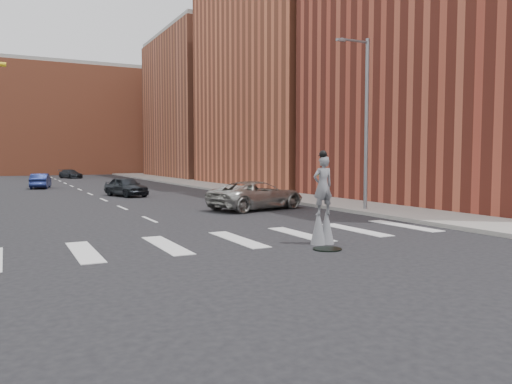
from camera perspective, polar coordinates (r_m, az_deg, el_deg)
name	(u,v)px	position (r m, az deg, el deg)	size (l,w,h in m)	color
ground_plane	(214,247)	(16.19, -4.80, -6.30)	(160.00, 160.00, 0.00)	black
sidewalk_right	(240,189)	(43.93, -1.89, 0.34)	(5.00, 90.00, 0.18)	gray
manhole	(327,249)	(15.86, 8.15, -6.47)	(0.90, 0.90, 0.04)	black
building_near	(483,32)	(36.95, 24.47, 16.33)	(16.00, 20.00, 22.00)	maroon
building_mid	(302,69)	(53.56, 5.27, 13.78)	(16.00, 22.00, 24.00)	#BB5B3A
building_far	(215,109)	(74.57, -4.71, 9.46)	(16.00, 22.00, 20.00)	#A6583D
building_backdrop	(79,122)	(93.74, -19.57, 7.51)	(26.00, 14.00, 18.00)	#BB5B3A
streetlight	(365,119)	(26.82, 12.36, 8.20)	(2.05, 0.20, 9.00)	slate
stilt_performer	(323,205)	(16.68, 7.63, -1.52)	(0.84, 0.53, 3.12)	#312113
suv_crossing	(257,195)	(27.60, 0.10, -0.37)	(2.61, 5.66, 1.57)	#A6A49D
car_near	(126,187)	(38.07, -14.64, 0.60)	(1.69, 4.21, 1.43)	black
car_mid	(41,181)	(50.45, -23.40, 1.17)	(1.46, 4.17, 1.37)	navy
car_far	(71,174)	(72.95, -20.43, 1.95)	(1.70, 4.18, 1.21)	black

